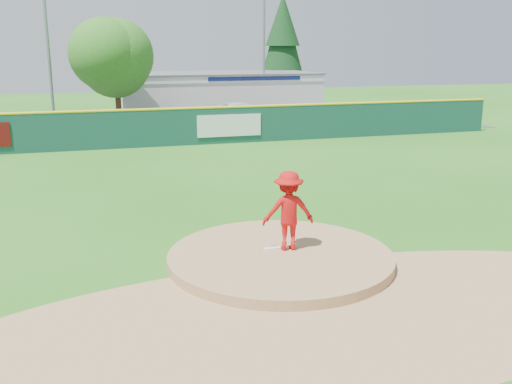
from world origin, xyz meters
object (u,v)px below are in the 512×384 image
object	(u,v)px
van	(245,114)
light_pole_left	(47,33)
pitcher	(288,211)
light_pole_right	(264,43)
deciduous_tree	(116,58)
pool_building_grp	(216,94)
conifer_tree	(283,44)

from	to	relation	value
van	light_pole_left	world-z (taller)	light_pole_left
pitcher	light_pole_right	bearing A→B (deg)	-98.42
deciduous_tree	light_pole_right	size ratio (longest dim) A/B	0.74
van	pitcher	bearing A→B (deg)	164.92
deciduous_tree	pitcher	bearing A→B (deg)	-84.76
van	deciduous_tree	distance (m)	9.18
van	pool_building_grp	distance (m)	6.93
deciduous_tree	light_pole_right	xyz separation A→B (m)	(11.00, 4.00, 0.99)
deciduous_tree	light_pole_right	distance (m)	11.75
pitcher	light_pole_left	distance (m)	27.93
conifer_tree	light_pole_left	distance (m)	21.03
pool_building_grp	deciduous_tree	bearing A→B (deg)	-138.84
light_pole_left	conifer_tree	bearing A→B (deg)	25.35
light_pole_right	pool_building_grp	bearing A→B (deg)	135.05
light_pole_left	pitcher	bearing A→B (deg)	-76.82
van	conifer_tree	distance (m)	13.59
van	pool_building_grp	xyz separation A→B (m)	(-0.37, 6.86, 0.88)
pitcher	pool_building_grp	bearing A→B (deg)	-91.77
pitcher	pool_building_grp	xyz separation A→B (m)	(5.73, 31.78, 0.43)
pitcher	van	xyz separation A→B (m)	(6.10, 24.92, -0.45)
light_pole_left	van	bearing A→B (deg)	-8.58
pool_building_grp	conifer_tree	bearing A→B (deg)	29.78
pool_building_grp	light_pole_right	size ratio (longest dim) A/B	1.52
deciduous_tree	light_pole_right	bearing A→B (deg)	19.98
pitcher	deciduous_tree	distance (m)	25.11
light_pole_left	light_pole_right	distance (m)	15.14
pitcher	conifer_tree	bearing A→B (deg)	-101.13
conifer_tree	deciduous_tree	bearing A→B (deg)	-143.75
conifer_tree	pitcher	bearing A→B (deg)	-109.57
pitcher	light_pole_right	size ratio (longest dim) A/B	0.20
deciduous_tree	conifer_tree	distance (m)	18.63
van	light_pole_right	world-z (taller)	light_pole_right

